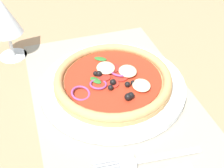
% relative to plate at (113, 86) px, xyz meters
% --- Properties ---
extents(ground_plane, '(1.90, 1.40, 0.02)m').
position_rel_plate_xyz_m(ground_plane, '(-0.02, 0.01, -0.02)').
color(ground_plane, '#9E7A56').
extents(placemat, '(0.48, 0.31, 0.00)m').
position_rel_plate_xyz_m(placemat, '(-0.02, 0.01, -0.01)').
color(placemat, gray).
rests_on(placemat, ground_plane).
extents(plate, '(0.30, 0.30, 0.01)m').
position_rel_plate_xyz_m(plate, '(0.00, 0.00, 0.00)').
color(plate, white).
rests_on(plate, placemat).
extents(pizza, '(0.24, 0.24, 0.03)m').
position_rel_plate_xyz_m(pizza, '(-0.00, -0.00, 0.02)').
color(pizza, tan).
rests_on(pizza, plate).
extents(fork, '(0.03, 0.18, 0.00)m').
position_rel_plate_xyz_m(fork, '(-0.18, 0.01, -0.00)').
color(fork, silver).
rests_on(fork, placemat).
extents(wine_glass, '(0.07, 0.07, 0.15)m').
position_rel_plate_xyz_m(wine_glass, '(0.19, 0.19, 0.09)').
color(wine_glass, silver).
rests_on(wine_glass, ground_plane).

